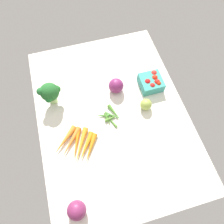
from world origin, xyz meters
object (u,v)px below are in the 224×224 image
at_px(red_onion_center, 116,86).
at_px(okra_pile, 111,116).
at_px(red_onion_near_basket, 77,210).
at_px(broccoli_head, 50,93).
at_px(carrot_bunch, 77,144).
at_px(berry_basket, 151,82).
at_px(heirloom_tomato_green, 146,104).

height_order(red_onion_center, okra_pile, red_onion_center).
relative_size(red_onion_near_basket, broccoli_head, 0.58).
distance_m(carrot_bunch, berry_basket, 0.51).
bearing_deg(okra_pile, heirloom_tomato_green, -88.07).
bearing_deg(okra_pile, red_onion_near_basket, 146.70).
distance_m(berry_basket, broccoli_head, 0.54).
bearing_deg(red_onion_center, red_onion_near_basket, 148.94).
height_order(carrot_bunch, heirloom_tomato_green, heirloom_tomato_green).
xyz_separation_m(carrot_bunch, red_onion_near_basket, (-0.28, 0.06, 0.03)).
relative_size(carrot_bunch, broccoli_head, 1.66).
bearing_deg(broccoli_head, carrot_bunch, -164.82).
distance_m(carrot_bunch, broccoli_head, 0.29).
xyz_separation_m(red_onion_near_basket, berry_basket, (0.51, -0.52, -0.01)).
relative_size(carrot_bunch, okra_pile, 1.78).
bearing_deg(carrot_bunch, red_onion_near_basket, 168.50).
relative_size(red_onion_near_basket, berry_basket, 0.68).
height_order(carrot_bunch, red_onion_center, red_onion_center).
bearing_deg(carrot_bunch, broccoli_head, 15.18).
distance_m(red_onion_center, okra_pile, 0.17).
height_order(broccoli_head, heirloom_tomato_green, broccoli_head).
bearing_deg(red_onion_center, heirloom_tomato_green, -141.01).
height_order(carrot_bunch, red_onion_near_basket, red_onion_near_basket).
relative_size(berry_basket, okra_pile, 0.91).
bearing_deg(berry_basket, okra_pile, 115.69).
height_order(red_onion_center, heirloom_tomato_green, red_onion_center).
bearing_deg(carrot_bunch, berry_basket, -63.64).
xyz_separation_m(carrot_bunch, heirloom_tomato_green, (0.11, -0.38, 0.02)).
xyz_separation_m(carrot_bunch, broccoli_head, (0.27, 0.07, 0.07)).
height_order(red_onion_near_basket, berry_basket, red_onion_near_basket).
relative_size(red_onion_center, heirloom_tomato_green, 1.33).
bearing_deg(red_onion_center, carrot_bunch, 133.58).
height_order(red_onion_near_basket, heirloom_tomato_green, red_onion_near_basket).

